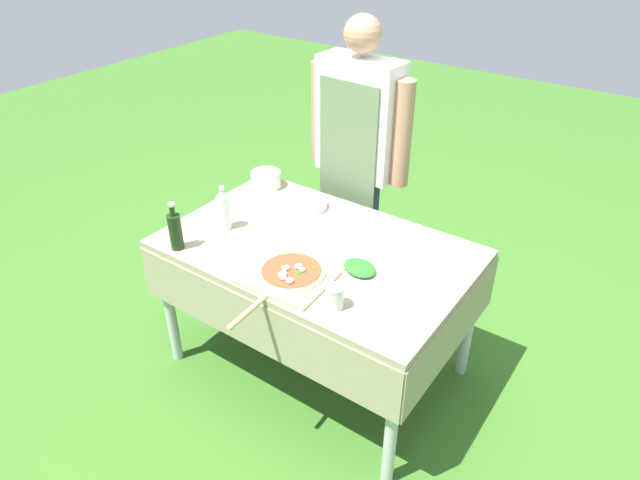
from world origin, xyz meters
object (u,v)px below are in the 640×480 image
oil_bottle (175,231)px  mixing_tub (266,179)px  water_bottle (224,209)px  person_cook (358,146)px  prep_table (317,262)px  sauce_jar (335,298)px  herb_container (360,269)px  pizza_on_peel (290,274)px  plate_stack (305,204)px

oil_bottle → mixing_tub: (-0.07, 0.75, -0.05)m
water_bottle → person_cook: bearing=70.8°
prep_table → water_bottle: 0.54m
water_bottle → sauce_jar: 0.84m
water_bottle → herb_container: 0.77m
prep_table → water_bottle: (-0.48, -0.13, 0.20)m
person_cook → mixing_tub: 0.56m
pizza_on_peel → plate_stack: bearing=117.5°
prep_table → person_cook: 0.78m
mixing_tub → herb_container: bearing=-24.8°
person_cook → plate_stack: bearing=81.7°
prep_table → plate_stack: 0.41m
mixing_tub → sauce_jar: 1.16m
oil_bottle → mixing_tub: size_ratio=1.44×
pizza_on_peel → mixing_tub: size_ratio=3.75×
prep_table → plate_stack: bearing=135.2°
herb_container → sauce_jar: 0.28m
pizza_on_peel → water_bottle: bearing=161.7°
person_cook → pizza_on_peel: person_cook is taller
oil_bottle → plate_stack: (0.26, 0.68, -0.08)m
pizza_on_peel → sauce_jar: sauce_jar is taller
prep_table → pizza_on_peel: (0.05, -0.28, 0.11)m
person_cook → mixing_tub: person_cook is taller
oil_bottle → herb_container: size_ratio=1.06×
oil_bottle → water_bottle: bearing=78.0°
oil_bottle → water_bottle: 0.28m
herb_container → plate_stack: 0.66m
mixing_tub → water_bottle: bearing=-75.0°
person_cook → sauce_jar: (0.53, -1.02, -0.19)m
sauce_jar → plate_stack: bearing=134.8°
sauce_jar → oil_bottle: bearing=-175.7°
mixing_tub → pizza_on_peel: bearing=-43.5°
prep_table → herb_container: size_ratio=6.40×
prep_table → herb_container: bearing=-13.0°
person_cook → plate_stack: (-0.08, -0.40, -0.22)m
mixing_tub → sauce_jar: size_ratio=1.68×
prep_table → sauce_jar: 0.49m
water_bottle → sauce_jar: size_ratio=2.31×
sauce_jar → herb_container: bearing=99.5°
oil_bottle → plate_stack: bearing=69.0°
person_cook → pizza_on_peel: bearing=107.2°
person_cook → sauce_jar: bearing=120.3°
prep_table → mixing_tub: 0.71m
water_bottle → plate_stack: water_bottle is taller
water_bottle → mixing_tub: water_bottle is taller
prep_table → pizza_on_peel: bearing=-80.1°
pizza_on_peel → person_cook: bearing=101.4°
person_cook → water_bottle: bearing=73.6°
prep_table → water_bottle: bearing=-164.5°
water_bottle → mixing_tub: 0.50m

